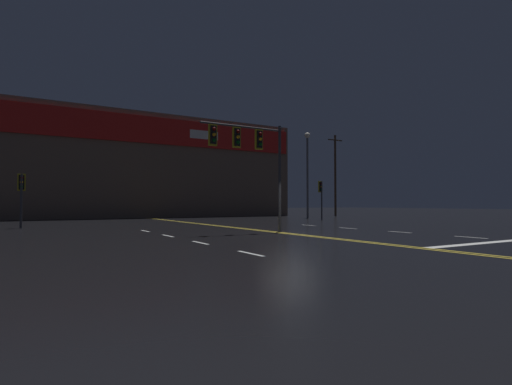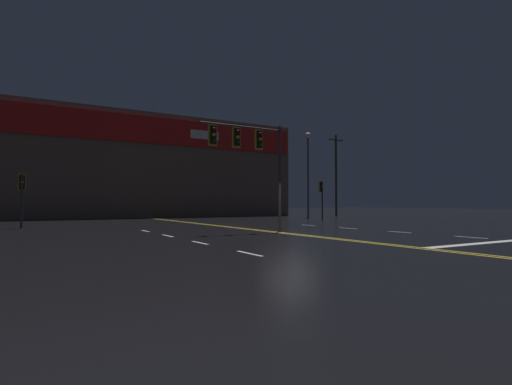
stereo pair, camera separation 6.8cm
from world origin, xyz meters
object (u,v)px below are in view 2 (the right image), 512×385
object	(u,v)px
traffic_signal_median	(247,146)
streetlight_near_left	(269,170)
traffic_signal_corner_northwest	(22,188)
streetlight_far_median	(308,162)
traffic_signal_corner_northeast	(321,191)

from	to	relation	value
traffic_signal_median	streetlight_near_left	xyz separation A→B (m)	(16.39, 23.79, 1.34)
traffic_signal_corner_northwest	streetlight_near_left	xyz separation A→B (m)	(25.70, 13.89, 3.23)
streetlight_far_median	streetlight_near_left	bearing A→B (deg)	82.51
streetlight_far_median	traffic_signal_corner_northwest	bearing A→B (deg)	-169.01
streetlight_near_left	streetlight_far_median	distance (m)	9.21
traffic_signal_corner_northwest	streetlight_near_left	size ratio (longest dim) A/B	0.37
traffic_signal_corner_northeast	streetlight_near_left	xyz separation A→B (m)	(2.93, 13.21, 3.03)
traffic_signal_corner_northwest	streetlight_far_median	world-z (taller)	streetlight_far_median
traffic_signal_median	streetlight_far_median	xyz separation A→B (m)	(15.19, 14.66, 1.33)
streetlight_near_left	traffic_signal_corner_northeast	bearing A→B (deg)	-102.49
traffic_signal_median	traffic_signal_corner_northeast	world-z (taller)	traffic_signal_median
traffic_signal_corner_northwest	streetlight_far_median	distance (m)	25.16
traffic_signal_corner_northeast	streetlight_near_left	distance (m)	13.86
traffic_signal_median	traffic_signal_corner_northwest	bearing A→B (deg)	133.24
traffic_signal_corner_northwest	streetlight_far_median	size ratio (longest dim) A/B	0.37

